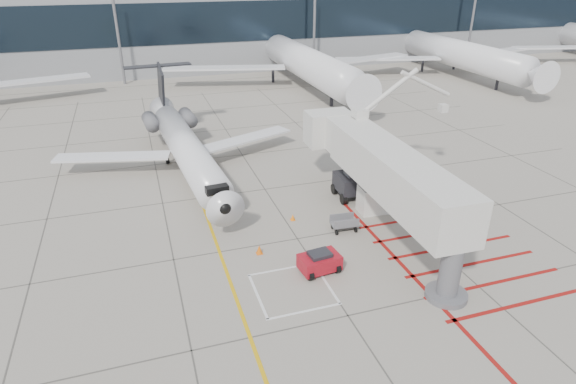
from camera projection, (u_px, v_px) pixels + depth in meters
name	position (u px, v px, depth m)	size (l,w,h in m)	color
ground_plane	(320.00, 273.00, 28.14)	(260.00, 260.00, 0.00)	gray
regional_jet	(190.00, 140.00, 38.28)	(21.88, 27.58, 7.23)	white
jet_bridge	(394.00, 183.00, 30.17)	(9.25, 19.53, 7.81)	silver
pushback_tug	(320.00, 261.00, 27.99)	(2.33, 1.46, 1.36)	#A50F1D
baggage_cart	(344.00, 223.00, 32.32)	(1.73, 1.09, 1.09)	slate
ground_power_unit	(377.00, 198.00, 34.66)	(2.62, 1.53, 2.08)	white
cone_nose	(259.00, 249.00, 29.87)	(0.41, 0.41, 0.57)	orange
cone_side	(293.00, 217.00, 33.77)	(0.33, 0.33, 0.45)	orange
terminal_building	(232.00, 19.00, 87.93)	(180.00, 28.00, 14.00)	gray
terminal_glass_band	(251.00, 21.00, 75.44)	(180.00, 0.10, 6.00)	black
bg_aircraft_c	(298.00, 39.00, 68.84)	(38.64, 42.93, 12.88)	silver
bg_aircraft_d	(450.00, 34.00, 76.07)	(36.81, 40.90, 12.27)	silver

